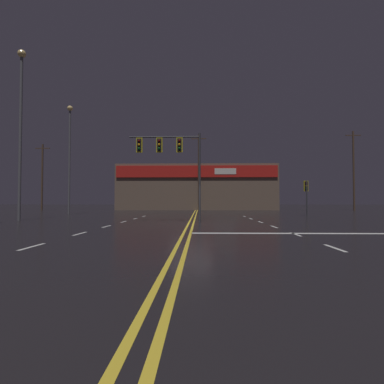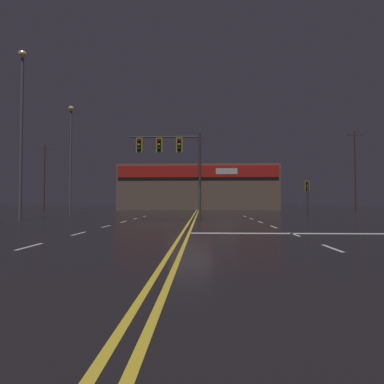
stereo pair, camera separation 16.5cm
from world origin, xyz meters
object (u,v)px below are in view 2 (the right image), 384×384
Objects in this scene: streetlight_far_left at (71,147)px; traffic_signal_median at (169,152)px; traffic_signal_corner_northeast at (307,190)px; streetlight_near_right at (22,115)px.

traffic_signal_median is at bearing -43.50° from streetlight_far_left.
streetlight_far_left is at bearing 173.60° from traffic_signal_corner_northeast.
streetlight_far_left is at bearing 136.50° from traffic_signal_median.
streetlight_near_right is (-22.63, -7.31, 5.12)m from traffic_signal_corner_northeast.
traffic_signal_corner_northeast is 0.29× the size of streetlight_far_left.
streetlight_far_left is (-0.87, 9.95, -0.44)m from streetlight_near_right.
traffic_signal_median is 1.80× the size of traffic_signal_corner_northeast.
streetlight_near_right is at bearing 174.37° from traffic_signal_median.
traffic_signal_corner_northeast is 24.11m from streetlight_far_left.
streetlight_far_left reaches higher than traffic_signal_median.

